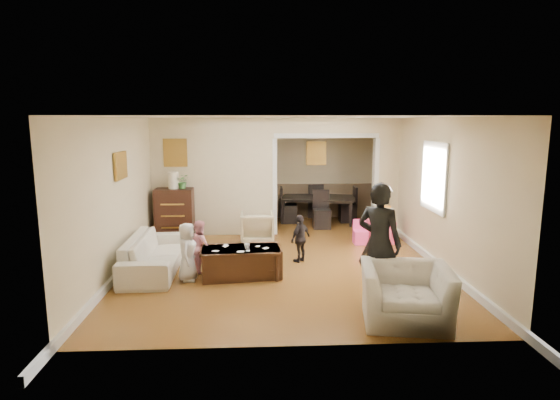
{
  "coord_description": "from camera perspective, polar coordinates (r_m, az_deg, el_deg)",
  "views": [
    {
      "loc": [
        -0.43,
        -8.36,
        2.56
      ],
      "look_at": [
        0.0,
        0.2,
        1.05
      ],
      "focal_mm": 29.4,
      "sensor_mm": 36.0,
      "label": 1
    }
  ],
  "objects": [
    {
      "name": "armchair_front",
      "position": [
        6.18,
        15.37,
        -11.22
      ],
      "size": [
        1.25,
        1.13,
        0.72
      ],
      "primitive_type": "imported",
      "rotation": [
        0.0,
        0.0,
        -0.17
      ],
      "color": "silver",
      "rests_on": "ground"
    },
    {
      "name": "armchair_back",
      "position": [
        9.68,
        -2.86,
        -3.4
      ],
      "size": [
        0.69,
        0.71,
        0.64
      ],
      "primitive_type": "imported",
      "rotation": [
        0.0,
        0.0,
        3.16
      ],
      "color": "tan",
      "rests_on": "ground"
    },
    {
      "name": "sofa",
      "position": [
        8.15,
        -15.35,
        -6.44
      ],
      "size": [
        0.85,
        2.1,
        0.61
      ],
      "primitive_type": "imported",
      "rotation": [
        0.0,
        0.0,
        1.59
      ],
      "color": "silver",
      "rests_on": "ground"
    },
    {
      "name": "dresser",
      "position": [
        10.15,
        -12.96,
        -1.69
      ],
      "size": [
        0.8,
        0.45,
        1.1
      ],
      "primitive_type": "cube",
      "color": "#33180F",
      "rests_on": "ground"
    },
    {
      "name": "framed_art_partition",
      "position": [
        10.24,
        -12.89,
        5.76
      ],
      "size": [
        0.45,
        0.03,
        0.55
      ],
      "primitive_type": "cube",
      "color": "brown",
      "rests_on": "partition_left"
    },
    {
      "name": "potted_plant",
      "position": [
        10.0,
        -11.99,
        2.27
      ],
      "size": [
        0.28,
        0.24,
        0.31
      ],
      "primitive_type": "imported",
      "color": "#437F38",
      "rests_on": "dresser"
    },
    {
      "name": "child_kneel_a",
      "position": [
        7.5,
        -11.46,
        -6.35
      ],
      "size": [
        0.32,
        0.48,
        0.95
      ],
      "primitive_type": "imported",
      "rotation": [
        0.0,
        0.0,
        1.52
      ],
      "color": "silver",
      "rests_on": "ground"
    },
    {
      "name": "coffee_table",
      "position": [
        7.64,
        -4.85,
        -7.73
      ],
      "size": [
        1.35,
        0.8,
        0.48
      ],
      "primitive_type": "cube",
      "rotation": [
        0.0,
        0.0,
        0.13
      ],
      "color": "#321D10",
      "rests_on": "ground"
    },
    {
      "name": "table_lamp",
      "position": [
        10.03,
        -13.12,
        2.4
      ],
      "size": [
        0.22,
        0.22,
        0.36
      ],
      "primitive_type": "cylinder",
      "color": "beige",
      "rests_on": "dresser"
    },
    {
      "name": "partition_right",
      "position": [
        10.64,
        13.01,
        2.93
      ],
      "size": [
        0.55,
        0.18,
        2.6
      ],
      "primitive_type": "cube",
      "color": "beige",
      "rests_on": "ground"
    },
    {
      "name": "floor",
      "position": [
        8.75,
        0.07,
        -7.01
      ],
      "size": [
        7.0,
        7.0,
        0.0
      ],
      "primitive_type": "plane",
      "color": "olive",
      "rests_on": "ground"
    },
    {
      "name": "play_table",
      "position": [
        9.9,
        12.41,
        -3.84
      ],
      "size": [
        0.55,
        0.55,
        0.47
      ],
      "primitive_type": "cube",
      "rotation": [
        0.0,
        0.0,
        0.14
      ],
      "color": "#E53C6B",
      "rests_on": "ground"
    },
    {
      "name": "framed_art_sofa_wall",
      "position": [
        8.12,
        -19.21,
        4.07
      ],
      "size": [
        0.03,
        0.55,
        0.4
      ],
      "primitive_type": "cube",
      "color": "brown"
    },
    {
      "name": "craft_papers",
      "position": [
        7.54,
        -5.15,
        -6.05
      ],
      "size": [
        0.93,
        0.51,
        0.0
      ],
      "color": "white",
      "rests_on": "coffee_table"
    },
    {
      "name": "adult_person",
      "position": [
        6.51,
        12.23,
        -5.33
      ],
      "size": [
        0.75,
        0.71,
        1.73
      ],
      "primitive_type": "imported",
      "rotation": [
        0.0,
        0.0,
        2.49
      ],
      "color": "black",
      "rests_on": "ground"
    },
    {
      "name": "child_kneel_b",
      "position": [
        7.92,
        -9.89,
        -5.66
      ],
      "size": [
        0.5,
        0.54,
        0.89
      ],
      "primitive_type": "imported",
      "rotation": [
        0.0,
        0.0,
        2.05
      ],
      "color": "pink",
      "rests_on": "ground"
    },
    {
      "name": "coffee_cup",
      "position": [
        7.5,
        -4.13,
        -5.78
      ],
      "size": [
        0.11,
        0.11,
        0.09
      ],
      "primitive_type": "imported",
      "rotation": [
        0.0,
        0.0,
        0.13
      ],
      "color": "silver",
      "rests_on": "coffee_table"
    },
    {
      "name": "child_toddler",
      "position": [
        8.33,
        2.56,
        -4.8
      ],
      "size": [
        0.5,
        0.52,
        0.87
      ],
      "primitive_type": "imported",
      "rotation": [
        0.0,
        0.0,
        -2.32
      ],
      "color": "black",
      "rests_on": "ground"
    },
    {
      "name": "cereal_box",
      "position": [
        9.95,
        13.01,
        -1.54
      ],
      "size": [
        0.21,
        0.1,
        0.3
      ],
      "primitive_type": "cube",
      "rotation": [
        0.0,
        0.0,
        0.14
      ],
      "color": "yellow",
      "rests_on": "play_table"
    },
    {
      "name": "partition_header",
      "position": [
        10.28,
        5.77,
        9.19
      ],
      "size": [
        2.22,
        0.18,
        0.35
      ],
      "primitive_type": "cube",
      "color": "beige",
      "rests_on": "partition_right"
    },
    {
      "name": "window_pane",
      "position": [
        8.62,
        18.67,
        2.74
      ],
      "size": [
        0.03,
        0.95,
        1.1
      ],
      "primitive_type": "cube",
      "color": "white",
      "rests_on": "ground"
    },
    {
      "name": "cyan_cup",
      "position": [
        9.77,
        11.98,
        -2.37
      ],
      "size": [
        0.08,
        0.08,
        0.08
      ],
      "primitive_type": "cylinder",
      "color": "#24B7B4",
      "rests_on": "play_table"
    },
    {
      "name": "partition_left",
      "position": [
        10.28,
        -8.13,
        2.85
      ],
      "size": [
        2.75,
        0.18,
        2.6
      ],
      "primitive_type": "cube",
      "color": "beige",
      "rests_on": "ground"
    },
    {
      "name": "framed_art_alcove",
      "position": [
        11.93,
        4.53,
        5.82
      ],
      "size": [
        0.45,
        0.03,
        0.55
      ],
      "primitive_type": "cube",
      "color": "brown"
    },
    {
      "name": "play_bowl",
      "position": [
        9.75,
        12.94,
        -2.5
      ],
      "size": [
        0.27,
        0.27,
        0.06
      ],
      "primitive_type": "imported",
      "rotation": [
        0.0,
        0.0,
        0.14
      ],
      "color": "silver",
      "rests_on": "play_table"
    },
    {
      "name": "toy_block",
      "position": [
        9.93,
        11.62,
        -2.25
      ],
      "size": [
        0.1,
        0.09,
        0.05
      ],
      "primitive_type": "cube",
      "rotation": [
        0.0,
        0.0,
        0.49
      ],
      "color": "red",
      "rests_on": "play_table"
    },
    {
      "name": "dining_table",
      "position": [
        11.58,
        4.77,
        -1.19
      ],
      "size": [
        2.02,
        1.42,
        0.64
      ],
      "primitive_type": "imported",
      "rotation": [
        0.0,
        0.0,
        -0.23
      ],
      "color": "black",
      "rests_on": "ground"
    }
  ]
}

